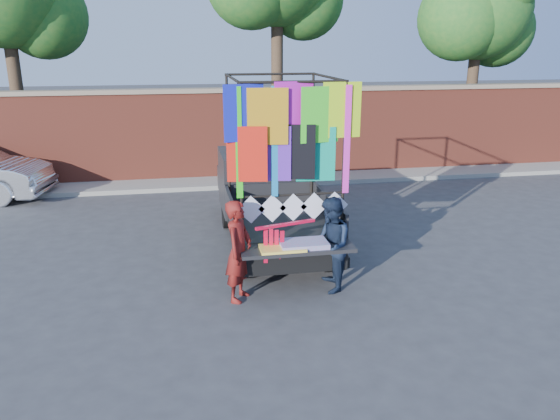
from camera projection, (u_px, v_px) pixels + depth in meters
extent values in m
plane|color=#38383A|center=(304.00, 270.00, 9.62)|extent=(90.00, 90.00, 0.00)
cube|color=#963D2B|center=(251.00, 135.00, 15.82)|extent=(30.00, 0.35, 2.50)
cube|color=gray|center=(250.00, 90.00, 15.44)|extent=(30.00, 0.45, 0.12)
cube|color=gray|center=(255.00, 181.00, 15.52)|extent=(30.00, 1.20, 0.12)
cylinder|color=#38281C|center=(17.00, 93.00, 15.46)|extent=(0.36, 0.36, 4.90)
sphere|color=#1B5F21|center=(45.00, 16.00, 15.38)|extent=(2.40, 2.40, 2.40)
cylinder|color=#38281C|center=(277.00, 80.00, 16.69)|extent=(0.36, 0.36, 5.46)
sphere|color=#1B5F21|center=(304.00, 0.00, 16.53)|extent=(2.40, 2.40, 2.40)
cylinder|color=#38281C|center=(471.00, 92.00, 17.95)|extent=(0.36, 0.36, 4.55)
sphere|color=#1B5F21|center=(480.00, 8.00, 17.19)|extent=(3.20, 3.20, 3.20)
sphere|color=#1B5F21|center=(496.00, 30.00, 17.91)|extent=(2.40, 2.40, 2.40)
sphere|color=#1B5F21|center=(460.00, 18.00, 16.86)|extent=(2.60, 2.60, 2.60)
cylinder|color=black|center=(228.00, 213.00, 11.72)|extent=(0.22, 0.65, 0.65)
cylinder|color=black|center=(242.00, 259.00, 9.22)|extent=(0.22, 0.65, 0.65)
cylinder|color=black|center=(297.00, 209.00, 11.99)|extent=(0.22, 0.65, 0.65)
cylinder|color=black|center=(330.00, 253.00, 9.49)|extent=(0.22, 0.65, 0.65)
cube|color=black|center=(274.00, 224.00, 10.51)|extent=(1.68, 4.14, 0.30)
cube|color=black|center=(281.00, 222.00, 9.74)|extent=(1.78, 2.27, 0.10)
cube|color=black|center=(232.00, 213.00, 9.52)|extent=(0.06, 2.27, 0.44)
cube|color=black|center=(328.00, 208.00, 9.82)|extent=(0.06, 2.27, 0.44)
cube|color=black|center=(270.00, 194.00, 10.72)|extent=(1.78, 0.06, 0.44)
cube|color=black|center=(263.00, 180.00, 11.60)|extent=(1.78, 1.58, 1.23)
cube|color=#8C9EAD|center=(266.00, 166.00, 11.07)|extent=(1.58, 0.06, 0.54)
cube|color=#8C9EAD|center=(258.00, 164.00, 12.24)|extent=(1.58, 0.10, 0.69)
cube|color=black|center=(256.00, 179.00, 12.69)|extent=(1.73, 0.89, 0.54)
cube|color=black|center=(297.00, 249.00, 8.43)|extent=(1.78, 0.54, 0.06)
cube|color=black|center=(294.00, 265.00, 8.76)|extent=(1.82, 0.15, 0.18)
cylinder|color=black|center=(241.00, 166.00, 8.24)|extent=(0.05, 0.05, 2.47)
cylinder|color=black|center=(228.00, 142.00, 10.19)|extent=(0.05, 0.05, 2.47)
cylinder|color=black|center=(344.00, 162.00, 8.53)|extent=(0.05, 0.05, 2.47)
cylinder|color=black|center=(312.00, 140.00, 10.47)|extent=(0.05, 0.05, 2.47)
cylinder|color=black|center=(294.00, 82.00, 8.02)|extent=(1.68, 0.04, 0.04)
cylinder|color=black|center=(271.00, 74.00, 9.97)|extent=(1.68, 0.04, 0.04)
cylinder|color=black|center=(232.00, 78.00, 8.85)|extent=(0.04, 2.12, 0.04)
cylinder|color=black|center=(328.00, 77.00, 9.13)|extent=(0.04, 2.12, 0.04)
cylinder|color=black|center=(293.00, 195.00, 8.53)|extent=(1.68, 0.04, 0.04)
cube|color=#1620C6|center=(245.00, 114.00, 8.00)|extent=(0.61, 0.01, 0.84)
cube|color=#BA8315|center=(270.00, 113.00, 8.03)|extent=(0.61, 0.01, 0.84)
cube|color=#CB16C0|center=(294.00, 112.00, 8.13)|extent=(0.61, 0.01, 0.84)
cube|color=#3DE027|center=(319.00, 112.00, 8.16)|extent=(0.61, 0.01, 0.84)
cube|color=#B7EF19|center=(342.00, 111.00, 8.26)|extent=(0.61, 0.01, 0.84)
cube|color=red|center=(246.00, 157.00, 8.16)|extent=(0.61, 0.01, 0.84)
cube|color=#5C24B7|center=(270.00, 156.00, 8.26)|extent=(0.61, 0.01, 0.84)
cube|color=black|center=(294.00, 155.00, 8.29)|extent=(0.61, 0.01, 0.84)
cube|color=#0A997B|center=(317.00, 154.00, 8.39)|extent=(0.61, 0.01, 0.84)
cube|color=#2AD61A|center=(239.00, 144.00, 8.10)|extent=(0.10, 0.01, 1.68)
cube|color=#F328CB|center=(347.00, 140.00, 8.39)|extent=(0.10, 0.01, 1.68)
cube|color=#157EC3|center=(275.00, 143.00, 8.19)|extent=(0.10, 0.01, 1.68)
cube|color=white|center=(251.00, 210.00, 8.44)|extent=(0.45, 0.01, 0.45)
cube|color=white|center=(272.00, 208.00, 8.50)|extent=(0.45, 0.01, 0.45)
cube|color=white|center=(293.00, 207.00, 8.56)|extent=(0.45, 0.01, 0.45)
cube|color=white|center=(314.00, 206.00, 8.62)|extent=(0.45, 0.01, 0.45)
cube|color=white|center=(334.00, 205.00, 8.68)|extent=(0.45, 0.01, 0.45)
cube|color=#F13578|center=(303.00, 244.00, 8.43)|extent=(0.74, 0.44, 0.08)
cube|color=#FFDD50|center=(282.00, 248.00, 8.31)|extent=(0.69, 0.39, 0.04)
imported|color=maroon|center=(239.00, 251.00, 8.31)|extent=(0.61, 0.69, 1.59)
imported|color=#152136|center=(331.00, 245.00, 8.63)|extent=(0.67, 0.81, 1.54)
cube|color=red|center=(286.00, 224.00, 8.35)|extent=(0.98, 0.31, 0.04)
cube|color=red|center=(266.00, 245.00, 8.37)|extent=(0.06, 0.02, 0.58)
cube|color=red|center=(271.00, 246.00, 8.39)|extent=(0.06, 0.02, 0.58)
cube|color=red|center=(276.00, 247.00, 8.41)|extent=(0.06, 0.02, 0.58)
cube|color=red|center=(282.00, 248.00, 8.43)|extent=(0.06, 0.02, 0.58)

